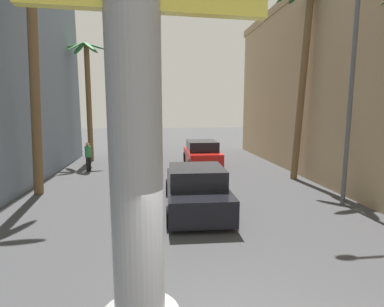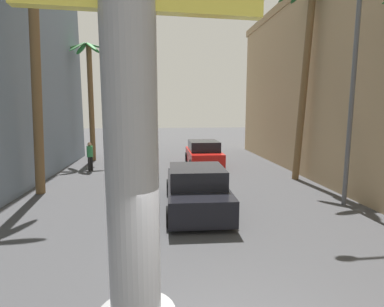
{
  "view_description": "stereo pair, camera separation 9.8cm",
  "coord_description": "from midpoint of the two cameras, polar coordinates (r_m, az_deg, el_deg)",
  "views": [
    {
      "loc": [
        -1.06,
        -3.1,
        3.53
      ],
      "look_at": [
        0.0,
        5.82,
        2.19
      ],
      "focal_mm": 28.0,
      "sensor_mm": 36.0,
      "label": 1
    },
    {
      "loc": [
        -0.96,
        -3.11,
        3.53
      ],
      "look_at": [
        0.0,
        5.82,
        2.19
      ],
      "focal_mm": 28.0,
      "sensor_mm": 36.0,
      "label": 2
    }
  ],
  "objects": [
    {
      "name": "palm_tree_mid_left",
      "position": [
        13.82,
        -28.07,
        16.19
      ],
      "size": [
        2.99,
        2.97,
        9.59
      ],
      "color": "brown",
      "rests_on": "ground"
    },
    {
      "name": "ground_plane",
      "position": [
        13.61,
        -2.3,
        -6.57
      ],
      "size": [
        87.26,
        87.26,
        0.0
      ],
      "primitive_type": "plane",
      "color": "#424244"
    },
    {
      "name": "street_lamp",
      "position": [
        12.0,
        26.21,
        12.87
      ],
      "size": [
        2.87,
        0.28,
        7.64
      ],
      "color": "#59595E",
      "rests_on": "ground"
    },
    {
      "name": "palm_tree_far_left",
      "position": [
        21.75,
        -19.41,
        11.72
      ],
      "size": [
        2.92,
        2.66,
        7.93
      ],
      "color": "brown",
      "rests_on": "ground"
    },
    {
      "name": "palm_tree_mid_right",
      "position": [
        16.11,
        20.34,
        17.02
      ],
      "size": [
        2.89,
        2.97,
        9.55
      ],
      "color": "brown",
      "rests_on": "ground"
    },
    {
      "name": "car_far",
      "position": [
        18.85,
        1.75,
        -0.06
      ],
      "size": [
        2.06,
        4.22,
        1.56
      ],
      "color": "black",
      "rests_on": "ground"
    },
    {
      "name": "pedestrian_far_left",
      "position": [
        17.97,
        -19.34,
        -0.19
      ],
      "size": [
        0.46,
        0.46,
        1.67
      ],
      "color": "black",
      "rests_on": "ground"
    },
    {
      "name": "car_lead",
      "position": [
        10.76,
        0.42,
        -6.75
      ],
      "size": [
        2.23,
        5.05,
        1.56
      ],
      "color": "black",
      "rests_on": "ground"
    }
  ]
}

